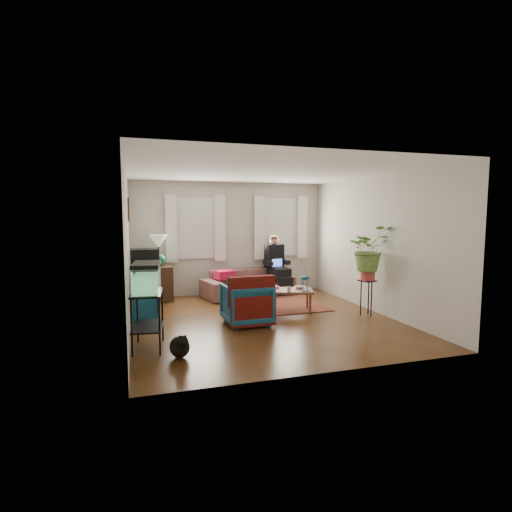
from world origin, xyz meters
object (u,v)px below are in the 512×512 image
object	(u,v)px
dresser	(145,295)
coffee_table	(286,300)
aquarium_stand	(148,320)
side_table	(159,284)
sofa	(248,278)
armchair	(246,302)
plant_stand	(367,298)

from	to	relation	value
dresser	coffee_table	size ratio (longest dim) A/B	0.88
aquarium_stand	dresser	bearing A→B (deg)	96.94
coffee_table	side_table	bearing A→B (deg)	160.74
dresser	aquarium_stand	xyz separation A→B (m)	(-0.01, -1.79, -0.01)
aquarium_stand	sofa	bearing A→B (deg)	59.71
sofa	aquarium_stand	xyz separation A→B (m)	(-2.33, -3.03, -0.01)
sofa	side_table	distance (m)	1.98
side_table	armchair	world-z (taller)	armchair
dresser	coffee_table	world-z (taller)	dresser
sofa	side_table	bearing A→B (deg)	164.55
dresser	sofa	bearing A→B (deg)	28.10
sofa	plant_stand	bearing A→B (deg)	-68.31
armchair	plant_stand	bearing A→B (deg)	175.27
plant_stand	coffee_table	bearing A→B (deg)	150.75
side_table	armchair	bearing A→B (deg)	-60.85
aquarium_stand	side_table	bearing A→B (deg)	90.84
armchair	plant_stand	xyz separation A→B (m)	(2.29, -0.09, -0.06)
sofa	armchair	distance (m)	2.34
dresser	side_table	bearing A→B (deg)	75.61
sofa	armchair	xyz separation A→B (m)	(-0.68, -2.24, -0.02)
sofa	aquarium_stand	world-z (taller)	sofa
aquarium_stand	armchair	bearing A→B (deg)	32.82
dresser	aquarium_stand	bearing A→B (deg)	-90.27
armchair	aquarium_stand	bearing A→B (deg)	23.04
sofa	aquarium_stand	distance (m)	3.82
sofa	dresser	xyz separation A→B (m)	(-2.32, -1.24, -0.01)
armchair	coffee_table	xyz separation A→B (m)	(0.97, 0.65, -0.17)
side_table	coffee_table	xyz separation A→B (m)	(2.27, -1.67, -0.16)
side_table	coffee_table	size ratio (longest dim) A/B	0.73
aquarium_stand	armchair	xyz separation A→B (m)	(1.65, 0.79, -0.01)
armchair	sofa	bearing A→B (deg)	-109.42
dresser	plant_stand	bearing A→B (deg)	-15.51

